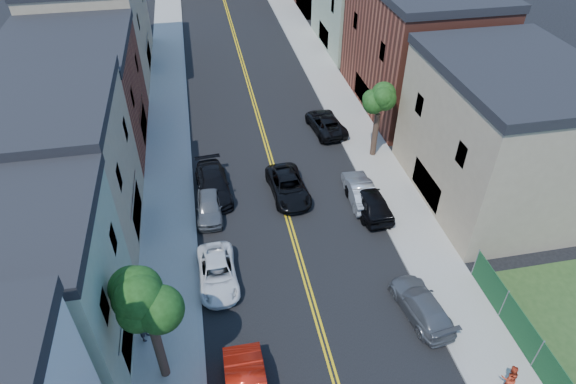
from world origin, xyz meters
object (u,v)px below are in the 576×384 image
black_car_right (369,200)px  pedestrian_right (509,378)px  grey_car_right (422,305)px  grey_car_left (209,205)px  black_car_left (213,184)px  white_pickup (218,273)px  silver_car_right (360,190)px  dark_car_right_far (326,123)px  pedestrian_left (143,326)px  black_suv_lane (288,187)px

black_car_right → pedestrian_right: pedestrian_right is taller
grey_car_right → pedestrian_right: (2.15, -4.84, 0.27)m
pedestrian_right → grey_car_left: bearing=-32.5°
grey_car_left → black_car_left: 2.23m
white_pickup → silver_car_right: 11.64m
grey_car_left → dark_car_right_far: size_ratio=0.83×
black_car_right → pedestrian_left: pedestrian_left is taller
black_car_left → grey_car_left: bearing=-105.3°
pedestrian_left → grey_car_left: bearing=-1.4°
white_pickup → silver_car_right: size_ratio=1.03×
black_car_right → pedestrian_left: 16.29m
black_car_left → grey_car_right: 16.11m
black_suv_lane → black_car_left: bearing=163.5°
grey_car_right → grey_car_left: bearing=-52.0°
black_car_right → pedestrian_right: 13.78m
grey_car_right → black_suv_lane: black_suv_lane is taller
grey_car_left → black_suv_lane: grey_car_left is taller
white_pickup → dark_car_right_far: dark_car_right_far is taller
grey_car_left → black_suv_lane: size_ratio=0.82×
pedestrian_left → pedestrian_right: 17.57m
grey_car_left → pedestrian_left: bearing=-109.8°
grey_car_left → black_car_left: black_car_left is taller
black_car_left → dark_car_right_far: 11.91m
white_pickup → pedestrian_left: 5.11m
black_car_left → grey_car_right: size_ratio=1.14×
white_pickup → pedestrian_left: (-3.92, -3.25, 0.47)m
pedestrian_left → pedestrian_right: size_ratio=1.21×
grey_car_right → pedestrian_left: size_ratio=2.41×
white_pickup → dark_car_right_far: size_ratio=0.92×
silver_car_right → pedestrian_right: 14.99m
grey_car_right → pedestrian_right: size_ratio=2.91×
grey_car_left → black_car_right: size_ratio=0.85×
grey_car_right → black_suv_lane: size_ratio=0.91×
dark_car_right_far → pedestrian_right: bearing=89.0°
dark_car_right_far → black_car_left: bearing=27.6°
pedestrian_right → black_car_right: bearing=-63.3°
white_pickup → pedestrian_right: (12.61, -9.20, 0.30)m
black_car_right → grey_car_right: bearing=86.5°
white_pickup → black_car_left: bearing=86.4°
silver_car_right → black_car_right: bearing=104.1°
black_suv_lane → grey_car_right: bearing=-69.7°
black_car_right → black_suv_lane: size_ratio=0.96×
pedestrian_right → dark_car_right_far: bearing=-66.5°
black_car_left → black_car_right: size_ratio=1.08×
grey_car_right → dark_car_right_far: bearing=-96.6°
silver_car_right → dark_car_right_far: silver_car_right is taller
black_car_left → pedestrian_right: bearing=-59.3°
dark_car_right_far → pedestrian_right: 24.25m
black_car_right → grey_car_left: bearing=-12.1°
black_car_left → silver_car_right: (9.85, -2.60, -0.02)m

